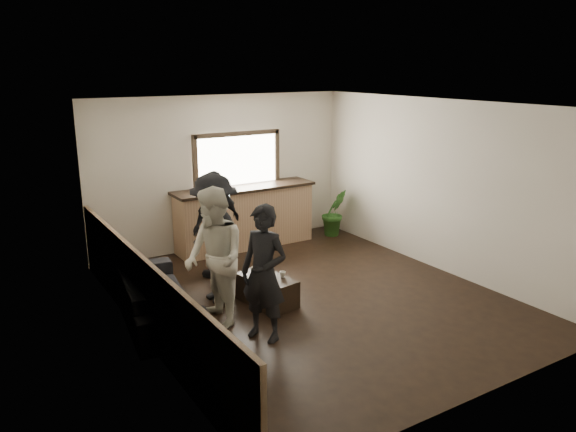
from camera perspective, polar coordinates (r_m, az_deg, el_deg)
ground at (r=8.33m, az=2.47°, el=-8.32°), size 5.00×6.00×0.01m
room_shell at (r=7.48m, az=-2.07°, el=0.84°), size 5.01×6.01×2.80m
bar_counter at (r=10.46m, az=-4.44°, el=0.28°), size 2.70×0.68×2.13m
sofa at (r=7.81m, az=-13.28°, el=-7.78°), size 1.16×2.33×0.65m
coffee_table at (r=8.09m, az=-2.16°, el=-7.53°), size 0.63×0.95×0.39m
cup_a at (r=8.13m, az=-3.33°, el=-5.55°), size 0.18×0.18×0.10m
cup_b at (r=8.00m, az=-0.55°, el=-5.96°), size 0.12×0.12×0.08m
potted_plant at (r=11.20m, az=4.73°, el=0.36°), size 0.55×0.46×0.93m
person_a at (r=6.87m, az=-2.46°, el=-5.85°), size 0.65×0.74×1.71m
person_b at (r=7.24m, az=-7.49°, el=-4.32°), size 0.71×0.90×1.84m
person_c at (r=8.00m, az=-7.44°, el=-2.31°), size 0.72×1.22×1.87m
person_d at (r=8.97m, az=-7.24°, el=-0.85°), size 1.10×0.79×1.73m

